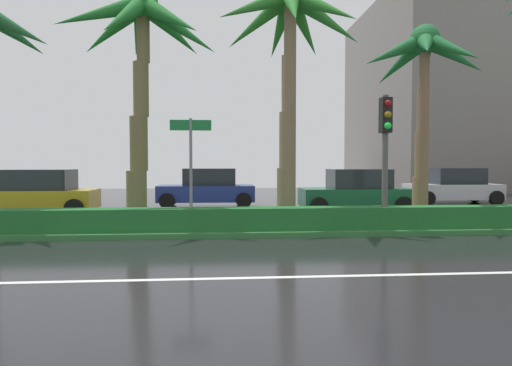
% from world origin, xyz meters
% --- Properties ---
extents(ground_plane, '(90.00, 42.00, 0.10)m').
position_xyz_m(ground_plane, '(0.00, 9.00, -0.05)').
color(ground_plane, black).
extents(near_lane_divider_stripe, '(81.00, 0.14, 0.01)m').
position_xyz_m(near_lane_divider_stripe, '(0.00, 2.00, 0.00)').
color(near_lane_divider_stripe, white).
rests_on(near_lane_divider_stripe, ground_plane).
extents(median_strip, '(85.50, 4.00, 0.15)m').
position_xyz_m(median_strip, '(0.00, 8.00, 0.07)').
color(median_strip, '#2D6B33').
rests_on(median_strip, ground_plane).
extents(median_hedge, '(76.50, 0.70, 0.60)m').
position_xyz_m(median_hedge, '(0.00, 6.60, 0.45)').
color(median_hedge, '#1E6028').
rests_on(median_hedge, median_strip).
extents(palm_tree_centre_left, '(4.73, 4.76, 6.89)m').
position_xyz_m(palm_tree_centre_left, '(-2.02, 8.02, 5.44)').
color(palm_tree_centre_left, brown).
rests_on(palm_tree_centre_left, median_strip).
extents(palm_tree_centre, '(4.62, 4.56, 7.19)m').
position_xyz_m(palm_tree_centre, '(2.32, 7.81, 5.68)').
color(palm_tree_centre, '#756247').
rests_on(palm_tree_centre, median_strip).
extents(palm_tree_centre_right, '(3.92, 3.83, 6.07)m').
position_xyz_m(palm_tree_centre_right, '(6.53, 8.00, 4.90)').
color(palm_tree_centre_right, brown).
rests_on(palm_tree_centre_right, median_strip).
extents(traffic_signal_median_right, '(0.28, 0.43, 3.67)m').
position_xyz_m(traffic_signal_median_right, '(4.76, 6.49, 2.68)').
color(traffic_signal_median_right, '#4C4C47').
rests_on(traffic_signal_median_right, median_strip).
extents(street_name_sign, '(1.10, 0.08, 3.00)m').
position_xyz_m(street_name_sign, '(-0.54, 6.63, 2.08)').
color(street_name_sign, slate).
rests_on(street_name_sign, median_strip).
extents(car_in_traffic_leading, '(4.30, 2.02, 1.72)m').
position_xyz_m(car_in_traffic_leading, '(-6.57, 11.94, 0.83)').
color(car_in_traffic_leading, '#B28C1E').
rests_on(car_in_traffic_leading, ground_plane).
extents(car_in_traffic_second, '(4.30, 2.02, 1.72)m').
position_xyz_m(car_in_traffic_second, '(-0.33, 14.92, 0.83)').
color(car_in_traffic_second, navy).
rests_on(car_in_traffic_second, ground_plane).
extents(car_in_traffic_third, '(4.30, 2.02, 1.72)m').
position_xyz_m(car_in_traffic_third, '(5.65, 12.01, 0.83)').
color(car_in_traffic_third, '#195133').
rests_on(car_in_traffic_third, ground_plane).
extents(car_in_traffic_fourth, '(4.30, 2.02, 1.72)m').
position_xyz_m(car_in_traffic_fourth, '(11.43, 15.25, 0.83)').
color(car_in_traffic_fourth, silver).
rests_on(car_in_traffic_fourth, ground_plane).
extents(building_far_right, '(16.84, 15.07, 14.30)m').
position_xyz_m(building_far_right, '(20.56, 29.29, 7.15)').
color(building_far_right, slate).
rests_on(building_far_right, ground_plane).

